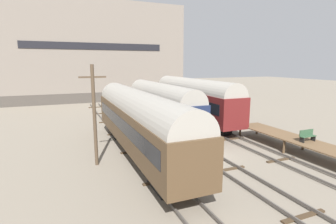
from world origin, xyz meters
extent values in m
plane|color=slate|center=(0.00, 0.00, 0.00)|extent=(200.00, 200.00, 0.00)
cube|color=#4C4742|center=(-5.43, 0.00, 0.18)|extent=(0.08, 60.00, 0.16)
cube|color=#4C4742|center=(-3.99, 0.00, 0.18)|extent=(0.08, 60.00, 0.16)
cube|color=#3D2D1E|center=(-4.71, -3.00, 0.05)|extent=(2.60, 0.24, 0.10)
cube|color=#3D2D1E|center=(-4.71, 3.00, 0.05)|extent=(2.60, 0.24, 0.10)
cube|color=#3D2D1E|center=(-4.71, 9.00, 0.05)|extent=(2.60, 0.24, 0.10)
cube|color=#3D2D1E|center=(-4.71, 15.00, 0.05)|extent=(2.60, 0.24, 0.10)
cube|color=#3D2D1E|center=(-4.71, 21.00, 0.05)|extent=(2.60, 0.24, 0.10)
cube|color=#3D2D1E|center=(-4.71, 27.00, 0.05)|extent=(2.60, 0.24, 0.10)
cube|color=#4C4742|center=(-0.72, 0.00, 0.18)|extent=(0.08, 60.00, 0.16)
cube|color=#4C4742|center=(0.72, 0.00, 0.18)|extent=(0.08, 60.00, 0.16)
cube|color=#3D2D1E|center=(0.00, -9.00, 0.05)|extent=(2.60, 0.24, 0.10)
cube|color=#3D2D1E|center=(0.00, -3.00, 0.05)|extent=(2.60, 0.24, 0.10)
cube|color=#3D2D1E|center=(0.00, 3.00, 0.05)|extent=(2.60, 0.24, 0.10)
cube|color=#3D2D1E|center=(0.00, 9.00, 0.05)|extent=(2.60, 0.24, 0.10)
cube|color=#3D2D1E|center=(0.00, 15.00, 0.05)|extent=(2.60, 0.24, 0.10)
cube|color=#3D2D1E|center=(0.00, 21.00, 0.05)|extent=(2.60, 0.24, 0.10)
cube|color=#3D2D1E|center=(0.00, 27.00, 0.05)|extent=(2.60, 0.24, 0.10)
cube|color=#4C4742|center=(3.99, 0.00, 0.18)|extent=(0.08, 60.00, 0.16)
cube|color=#4C4742|center=(5.43, 0.00, 0.18)|extent=(0.08, 60.00, 0.16)
cube|color=#3D2D1E|center=(4.71, -3.00, 0.05)|extent=(2.60, 0.24, 0.10)
cube|color=#3D2D1E|center=(4.71, 3.00, 0.05)|extent=(2.60, 0.24, 0.10)
cube|color=#3D2D1E|center=(4.71, 9.00, 0.05)|extent=(2.60, 0.24, 0.10)
cube|color=#3D2D1E|center=(4.71, 15.00, 0.05)|extent=(2.60, 0.24, 0.10)
cube|color=#3D2D1E|center=(4.71, 21.00, 0.05)|extent=(2.60, 0.24, 0.10)
cube|color=#3D2D1E|center=(4.71, 27.00, 0.05)|extent=(2.60, 0.24, 0.10)
cube|color=black|center=(4.71, 16.53, 0.50)|extent=(1.80, 2.40, 1.00)
cube|color=black|center=(4.71, 5.42, 0.50)|extent=(1.80, 2.40, 1.00)
cube|color=#5B1919|center=(4.71, 10.97, 2.49)|extent=(2.90, 17.09, 2.99)
cube|color=black|center=(4.71, 10.97, 2.85)|extent=(2.94, 15.72, 1.08)
cylinder|color=gray|center=(4.71, 10.97, 3.99)|extent=(2.76, 16.75, 2.76)
cube|color=black|center=(0.00, 14.73, 0.50)|extent=(1.80, 2.40, 1.00)
cube|color=black|center=(0.00, 4.49, 0.50)|extent=(1.80, 2.40, 1.00)
cube|color=#192342|center=(0.00, 9.61, 2.33)|extent=(2.87, 15.76, 2.66)
cube|color=black|center=(0.00, 9.61, 2.65)|extent=(2.91, 14.50, 0.96)
cylinder|color=gray|center=(0.00, 9.61, 3.66)|extent=(2.72, 15.45, 2.72)
cube|color=black|center=(-4.71, 8.28, 0.50)|extent=(1.80, 2.40, 1.00)
cube|color=black|center=(-4.71, -3.84, 0.50)|extent=(1.80, 2.40, 1.00)
cube|color=#4C3823|center=(-4.71, 2.22, 2.37)|extent=(2.87, 18.64, 2.74)
cube|color=black|center=(-4.71, 2.22, 2.70)|extent=(2.91, 17.15, 0.99)
cylinder|color=gray|center=(-4.71, 2.22, 3.74)|extent=(2.73, 18.27, 2.73)
cube|color=brown|center=(7.24, -1.83, 1.10)|extent=(2.42, 11.42, 0.10)
cylinder|color=brown|center=(6.18, 3.73, 0.52)|extent=(0.20, 0.20, 1.05)
cylinder|color=brown|center=(8.30, 3.73, 0.52)|extent=(0.20, 0.20, 1.05)
cylinder|color=brown|center=(6.18, -1.83, 0.52)|extent=(0.20, 0.20, 1.05)
cylinder|color=brown|center=(8.30, -1.83, 0.52)|extent=(0.20, 0.20, 1.05)
cube|color=#2D4C33|center=(7.33, -2.98, 1.58)|extent=(1.40, 0.40, 0.06)
cube|color=#2D4C33|center=(7.33, -2.81, 1.83)|extent=(1.40, 0.06, 0.45)
cube|color=black|center=(6.73, -2.98, 1.35)|extent=(0.06, 0.40, 0.40)
cube|color=black|center=(7.92, -2.98, 1.35)|extent=(0.06, 0.40, 0.40)
cylinder|color=#282833|center=(-2.56, -2.67, 0.39)|extent=(0.12, 0.12, 0.78)
cylinder|color=#282833|center=(-2.36, -2.67, 0.39)|extent=(0.12, 0.12, 0.78)
cylinder|color=#4C382D|center=(-2.46, -2.67, 1.11)|extent=(0.32, 0.32, 0.65)
sphere|color=tan|center=(-2.46, -2.67, 1.54)|extent=(0.21, 0.21, 0.21)
cylinder|color=#473828|center=(-8.07, 1.39, 3.53)|extent=(0.24, 0.24, 7.06)
cube|color=#473828|center=(-8.07, 1.39, 6.21)|extent=(1.80, 0.12, 0.12)
cube|color=#46403A|center=(-3.66, 38.83, 0.93)|extent=(35.10, 12.05, 1.86)
cube|color=slate|center=(-3.66, 38.83, 10.21)|extent=(35.10, 12.05, 16.70)
cube|color=black|center=(-3.66, 32.76, 10.21)|extent=(24.57, 0.10, 1.20)
camera|label=1|loc=(-10.16, -16.88, 7.08)|focal=28.00mm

